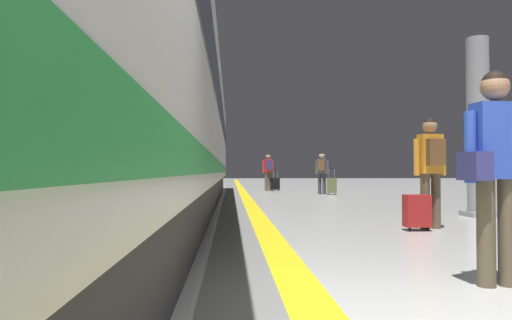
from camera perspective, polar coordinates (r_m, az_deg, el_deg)
name	(u,v)px	position (r m, az deg, el deg)	size (l,w,h in m)	color
safety_line_strip	(251,206)	(12.23, -0.57, -5.61)	(0.36, 80.00, 0.01)	yellow
tactile_edge_band	(236,206)	(12.21, -2.43, -5.62)	(0.75, 80.00, 0.01)	slate
high_speed_train	(147,93)	(9.92, -13.06, 7.92)	(2.94, 30.78, 4.97)	#38383D
traveller_foreground	(494,161)	(4.14, 26.96, -0.11)	(0.54, 0.30, 1.70)	brown
passenger_near	(431,163)	(7.88, 20.47, -0.31)	(0.54, 0.37, 1.75)	brown
suitcase_near	(417,211)	(7.57, 18.95, -5.87)	(0.39, 0.25, 0.55)	#A51E1E
passenger_mid	(322,169)	(18.75, 8.00, -1.12)	(0.50, 0.39, 1.67)	#383842
suitcase_mid	(332,186)	(18.52, 9.19, -3.08)	(0.42, 0.30, 1.04)	#596038
passenger_far	(268,169)	(21.87, 1.50, -1.05)	(0.53, 0.41, 1.75)	brown
suitcase_far	(275,184)	(21.76, 2.35, -2.91)	(0.42, 0.31, 0.99)	black
platform_pillar	(478,131)	(10.45, 25.38, 3.25)	(0.56, 0.56, 3.60)	gray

